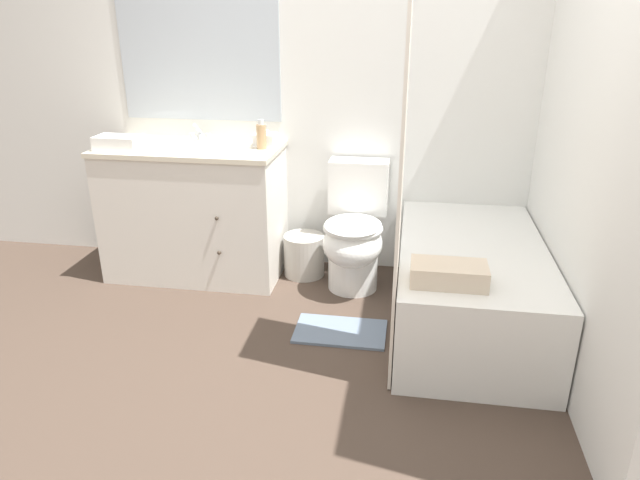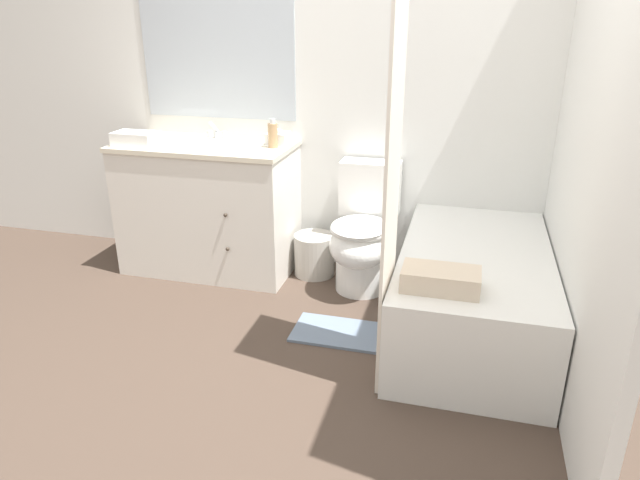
{
  "view_description": "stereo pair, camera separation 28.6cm",
  "coord_description": "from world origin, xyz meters",
  "px_view_note": "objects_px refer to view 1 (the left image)",
  "views": [
    {
      "loc": [
        0.6,
        -2.08,
        1.66
      ],
      "look_at": [
        0.14,
        0.71,
        0.52
      ],
      "focal_mm": 32.0,
      "sensor_mm": 36.0,
      "label": 1
    },
    {
      "loc": [
        0.88,
        -2.02,
        1.66
      ],
      "look_at": [
        0.14,
        0.71,
        0.52
      ],
      "focal_mm": 32.0,
      "sensor_mm": 36.0,
      "label": 2
    }
  ],
  "objects_px": {
    "hand_towel_folded": "(118,143)",
    "toilet": "(354,235)",
    "wastebasket": "(304,255)",
    "vanity_cabinet": "(195,210)",
    "sink_faucet": "(200,135)",
    "tissue_box": "(265,139)",
    "bath_mat": "(340,331)",
    "bath_towel_folded": "(449,274)",
    "bathtub": "(469,285)",
    "soap_dispenser": "(261,136)"
  },
  "relations": [
    {
      "from": "tissue_box",
      "to": "hand_towel_folded",
      "type": "height_order",
      "value": "tissue_box"
    },
    {
      "from": "soap_dispenser",
      "to": "hand_towel_folded",
      "type": "relative_size",
      "value": 0.67
    },
    {
      "from": "sink_faucet",
      "to": "toilet",
      "type": "bearing_deg",
      "value": -12.65
    },
    {
      "from": "hand_towel_folded",
      "to": "toilet",
      "type": "bearing_deg",
      "value": 4.27
    },
    {
      "from": "vanity_cabinet",
      "to": "bath_towel_folded",
      "type": "relative_size",
      "value": 3.26
    },
    {
      "from": "tissue_box",
      "to": "bath_towel_folded",
      "type": "xyz_separation_m",
      "value": [
        1.13,
        -1.06,
        -0.37
      ]
    },
    {
      "from": "wastebasket",
      "to": "vanity_cabinet",
      "type": "bearing_deg",
      "value": -174.78
    },
    {
      "from": "wastebasket",
      "to": "tissue_box",
      "type": "distance_m",
      "value": 0.81
    },
    {
      "from": "vanity_cabinet",
      "to": "sink_faucet",
      "type": "distance_m",
      "value": 0.5
    },
    {
      "from": "hand_towel_folded",
      "to": "bath_towel_folded",
      "type": "bearing_deg",
      "value": -21.41
    },
    {
      "from": "vanity_cabinet",
      "to": "toilet",
      "type": "distance_m",
      "value": 1.07
    },
    {
      "from": "soap_dispenser",
      "to": "bath_towel_folded",
      "type": "bearing_deg",
      "value": -40.08
    },
    {
      "from": "sink_faucet",
      "to": "bathtub",
      "type": "height_order",
      "value": "sink_faucet"
    },
    {
      "from": "toilet",
      "to": "bath_mat",
      "type": "bearing_deg",
      "value": -90.54
    },
    {
      "from": "tissue_box",
      "to": "bath_towel_folded",
      "type": "bearing_deg",
      "value": -43.14
    },
    {
      "from": "bathtub",
      "to": "bath_mat",
      "type": "bearing_deg",
      "value": -162.85
    },
    {
      "from": "vanity_cabinet",
      "to": "hand_towel_folded",
      "type": "xyz_separation_m",
      "value": [
        -0.4,
        -0.16,
        0.47
      ]
    },
    {
      "from": "vanity_cabinet",
      "to": "soap_dispenser",
      "type": "relative_size",
      "value": 6.34
    },
    {
      "from": "sink_faucet",
      "to": "vanity_cabinet",
      "type": "bearing_deg",
      "value": -90.0
    },
    {
      "from": "bathtub",
      "to": "wastebasket",
      "type": "xyz_separation_m",
      "value": [
        -1.03,
        0.5,
        -0.11
      ]
    },
    {
      "from": "toilet",
      "to": "bathtub",
      "type": "bearing_deg",
      "value": -29.57
    },
    {
      "from": "tissue_box",
      "to": "soap_dispenser",
      "type": "relative_size",
      "value": 0.76
    },
    {
      "from": "vanity_cabinet",
      "to": "bathtub",
      "type": "distance_m",
      "value": 1.81
    },
    {
      "from": "vanity_cabinet",
      "to": "bathtub",
      "type": "height_order",
      "value": "vanity_cabinet"
    },
    {
      "from": "sink_faucet",
      "to": "wastebasket",
      "type": "relative_size",
      "value": 0.51
    },
    {
      "from": "tissue_box",
      "to": "bath_mat",
      "type": "height_order",
      "value": "tissue_box"
    },
    {
      "from": "sink_faucet",
      "to": "bath_mat",
      "type": "height_order",
      "value": "sink_faucet"
    },
    {
      "from": "wastebasket",
      "to": "bathtub",
      "type": "bearing_deg",
      "value": -26.08
    },
    {
      "from": "bath_towel_folded",
      "to": "sink_faucet",
      "type": "bearing_deg",
      "value": 144.7
    },
    {
      "from": "hand_towel_folded",
      "to": "vanity_cabinet",
      "type": "bearing_deg",
      "value": 21.84
    },
    {
      "from": "bath_mat",
      "to": "sink_faucet",
      "type": "bearing_deg",
      "value": 141.45
    },
    {
      "from": "bath_mat",
      "to": "wastebasket",
      "type": "bearing_deg",
      "value": 115.28
    },
    {
      "from": "bath_towel_folded",
      "to": "bath_mat",
      "type": "height_order",
      "value": "bath_towel_folded"
    },
    {
      "from": "vanity_cabinet",
      "to": "hand_towel_folded",
      "type": "height_order",
      "value": "hand_towel_folded"
    },
    {
      "from": "wastebasket",
      "to": "hand_towel_folded",
      "type": "relative_size",
      "value": 1.03
    },
    {
      "from": "vanity_cabinet",
      "to": "bath_towel_folded",
      "type": "distance_m",
      "value": 1.85
    },
    {
      "from": "tissue_box",
      "to": "soap_dispenser",
      "type": "height_order",
      "value": "soap_dispenser"
    },
    {
      "from": "soap_dispenser",
      "to": "sink_faucet",
      "type": "bearing_deg",
      "value": 158.75
    },
    {
      "from": "bath_towel_folded",
      "to": "soap_dispenser",
      "type": "bearing_deg",
      "value": 139.92
    },
    {
      "from": "toilet",
      "to": "tissue_box",
      "type": "xyz_separation_m",
      "value": [
        -0.6,
        0.17,
        0.55
      ]
    },
    {
      "from": "wastebasket",
      "to": "soap_dispenser",
      "type": "relative_size",
      "value": 1.55
    },
    {
      "from": "bathtub",
      "to": "hand_towel_folded",
      "type": "xyz_separation_m",
      "value": [
        -2.14,
        0.28,
        0.67
      ]
    },
    {
      "from": "toilet",
      "to": "hand_towel_folded",
      "type": "bearing_deg",
      "value": -175.73
    },
    {
      "from": "sink_faucet",
      "to": "wastebasket",
      "type": "distance_m",
      "value": 1.05
    },
    {
      "from": "sink_faucet",
      "to": "bath_mat",
      "type": "bearing_deg",
      "value": -38.55
    },
    {
      "from": "vanity_cabinet",
      "to": "tissue_box",
      "type": "distance_m",
      "value": 0.67
    },
    {
      "from": "toilet",
      "to": "soap_dispenser",
      "type": "relative_size",
      "value": 4.31
    },
    {
      "from": "bathtub",
      "to": "soap_dispenser",
      "type": "height_order",
      "value": "soap_dispenser"
    },
    {
      "from": "toilet",
      "to": "bathtub",
      "type": "height_order",
      "value": "toilet"
    },
    {
      "from": "bathtub",
      "to": "wastebasket",
      "type": "bearing_deg",
      "value": 153.92
    }
  ]
}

